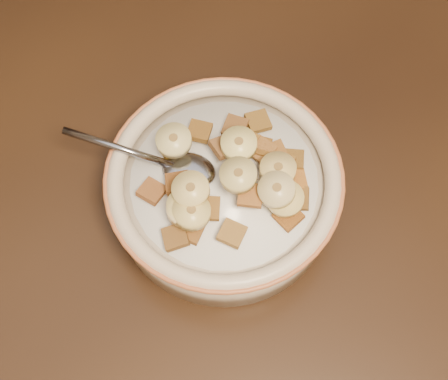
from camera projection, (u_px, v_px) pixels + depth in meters
table at (79, 296)px, 0.57m from camera, size 1.42×0.92×0.04m
cereal_bowl at (224, 193)px, 0.56m from camera, size 0.20×0.20×0.05m
milk at (224, 181)px, 0.54m from camera, size 0.16×0.16×0.00m
spoon at (189, 170)px, 0.54m from camera, size 0.06×0.06×0.01m
cereal_square_0 at (297, 199)px, 0.53m from camera, size 0.03×0.03×0.01m
cereal_square_1 at (235, 127)px, 0.56m from camera, size 0.03×0.03×0.01m
cereal_square_2 at (232, 233)px, 0.51m from camera, size 0.03×0.03×0.01m
cereal_square_3 at (199, 131)px, 0.56m from camera, size 0.03×0.03×0.01m
cereal_square_4 at (262, 150)px, 0.54m from camera, size 0.03×0.02×0.01m
cereal_square_5 at (178, 183)px, 0.53m from camera, size 0.03×0.03×0.01m
cereal_square_6 at (175, 237)px, 0.51m from camera, size 0.03×0.03×0.01m
cereal_square_7 at (288, 216)px, 0.52m from camera, size 0.02×0.02×0.01m
cereal_square_8 at (171, 147)px, 0.55m from camera, size 0.02×0.02×0.01m
cereal_square_9 at (251, 195)px, 0.52m from camera, size 0.03×0.03×0.01m
cereal_square_10 at (281, 164)px, 0.54m from camera, size 0.03×0.03×0.01m
cereal_square_11 at (152, 191)px, 0.53m from camera, size 0.03×0.03×0.01m
cereal_square_12 at (294, 181)px, 0.53m from camera, size 0.03×0.03×0.01m
cereal_square_13 at (275, 154)px, 0.54m from camera, size 0.03×0.03×0.01m
cereal_square_14 at (259, 147)px, 0.55m from camera, size 0.03×0.03×0.01m
cereal_square_15 at (292, 160)px, 0.54m from camera, size 0.03×0.03×0.01m
cereal_square_16 at (190, 230)px, 0.52m from camera, size 0.03×0.03×0.01m
cereal_square_17 at (224, 147)px, 0.54m from camera, size 0.02×0.02×0.01m
cereal_square_18 at (241, 149)px, 0.53m from camera, size 0.03×0.02×0.01m
cereal_square_19 at (208, 208)px, 0.52m from camera, size 0.03×0.03×0.01m
cereal_square_20 at (258, 122)px, 0.56m from camera, size 0.03×0.03×0.01m
cereal_square_21 at (245, 140)px, 0.54m from camera, size 0.03×0.03×0.01m
banana_slice_0 at (278, 169)px, 0.52m from camera, size 0.04×0.04×0.01m
banana_slice_1 at (186, 206)px, 0.51m from camera, size 0.04×0.04×0.01m
banana_slice_2 at (191, 190)px, 0.51m from camera, size 0.04×0.04×0.01m
banana_slice_3 at (285, 199)px, 0.52m from camera, size 0.04×0.04×0.01m
banana_slice_4 at (174, 140)px, 0.54m from camera, size 0.04×0.04×0.01m
banana_slice_5 at (192, 212)px, 0.50m from camera, size 0.04×0.04×0.01m
banana_slice_6 at (239, 144)px, 0.53m from camera, size 0.03×0.03×0.01m
banana_slice_7 at (185, 209)px, 0.51m from camera, size 0.04×0.04×0.01m
banana_slice_8 at (277, 190)px, 0.51m from camera, size 0.04×0.04×0.02m
banana_slice_9 at (238, 175)px, 0.51m from camera, size 0.04×0.04×0.01m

